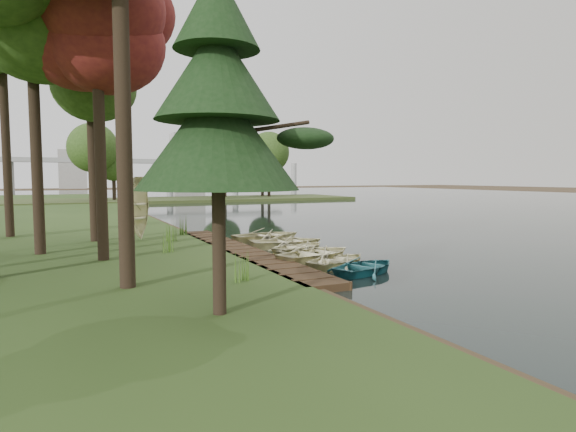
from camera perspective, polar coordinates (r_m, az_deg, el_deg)
name	(u,v)px	position (r m, az deg, el deg)	size (l,w,h in m)	color
ground	(273,253)	(22.54, -1.85, -4.44)	(300.00, 300.00, 0.00)	#3D2F1D
water	(448,209)	(56.20, 18.43, 0.80)	(130.00, 200.00, 0.05)	black
boardwalk	(240,252)	(21.93, -5.69, -4.32)	(1.60, 16.00, 0.30)	#352414
peninsula	(186,200)	(72.48, -11.95, 1.90)	(50.00, 14.00, 0.45)	#37441E
far_trees	(163,157)	(71.75, -14.64, 6.78)	(45.60, 5.60, 8.80)	black
bridge	(142,165)	(142.03, -16.95, 5.86)	(95.90, 4.00, 8.60)	#A5A5A0
building_a	(187,161)	(165.14, -11.89, 6.43)	(10.00, 8.00, 18.00)	#A5A5A0
building_b	(72,169)	(165.46, -24.20, 5.08)	(8.00, 8.00, 12.00)	#A5A5A0
rowboat_0	(367,264)	(17.92, 9.31, -5.69)	(2.15, 3.01, 0.62)	teal
rowboat_1	(339,258)	(19.06, 6.09, -5.01)	(2.21, 3.09, 0.64)	beige
rowboat_2	(317,252)	(20.15, 3.49, -4.26)	(2.71, 3.79, 0.79)	beige
rowboat_3	(309,249)	(21.34, 2.56, -3.98)	(2.14, 2.99, 0.62)	beige
rowboat_4	(301,245)	(22.45, 1.51, -3.51)	(2.25, 3.15, 0.65)	beige
rowboat_5	(288,240)	(23.84, -0.06, -2.90)	(2.59, 3.63, 0.75)	beige
rowboat_6	(276,238)	(25.15, -1.39, -2.66)	(2.13, 2.99, 0.62)	beige
rowboat_7	(267,234)	(26.21, -2.47, -2.17)	(2.76, 3.86, 0.80)	beige
stored_rowboat	(140,233)	(26.22, -17.15, -1.95)	(2.34, 3.27, 0.68)	beige
tree_2	(96,24)	(20.92, -21.77, 20.40)	(4.47, 4.47, 11.05)	black
tree_3	(30,6)	(23.84, -28.25, 21.11)	(5.41, 5.41, 12.61)	black
tree_4	(89,75)	(26.71, -22.48, 15.18)	(4.39, 4.39, 10.24)	black
tree_6	(2,52)	(31.03, -30.82, 16.38)	(4.60, 4.60, 11.98)	black
pine_tree	(217,101)	(11.50, -8.37, 13.28)	(3.80, 3.80, 8.05)	black
reeds_0	(241,267)	(15.16, -5.56, -6.00)	(0.60, 0.60, 0.93)	#3F661E
reeds_1	(168,242)	(21.56, -14.09, -3.00)	(0.60, 0.60, 0.89)	#3F661E
reeds_2	(183,225)	(27.97, -12.30, -1.03)	(0.60, 0.60, 1.09)	#3F661E
reeds_3	(170,231)	(25.37, -13.76, -1.74)	(0.60, 0.60, 0.99)	#3F661E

